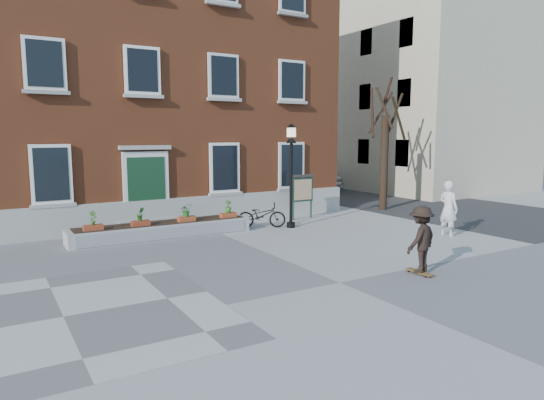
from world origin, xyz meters
TOP-DOWN VIEW (x-y plane):
  - ground at (0.00, 0.00)m, footprint 100.00×100.00m
  - checker_patch at (-6.00, 1.00)m, footprint 6.00×6.00m
  - bicycle at (1.83, 7.01)m, footprint 1.92×1.43m
  - parked_car at (10.89, 16.71)m, footprint 1.83×4.84m
  - bystander at (6.62, 2.32)m, footprint 0.51×0.74m
  - brick_building at (-2.00, 13.98)m, footprint 18.40×10.85m
  - planter_assembly at (-1.99, 7.18)m, footprint 6.20×1.12m
  - bare_tree at (9.01, 8.01)m, footprint 1.83×1.83m
  - side_street at (17.99, 19.78)m, footprint 15.20×36.00m
  - lamp_post at (2.81, 6.46)m, footprint 0.40×0.40m
  - notice_board at (4.21, 7.76)m, footprint 1.10×0.16m
  - skateboarder at (2.19, -0.48)m, footprint 1.20×0.86m

SIDE VIEW (x-z plane):
  - ground at x=0.00m, z-range 0.00..0.00m
  - checker_patch at x=-6.00m, z-range 0.00..0.01m
  - planter_assembly at x=-1.99m, z-range -0.27..0.88m
  - bicycle at x=1.83m, z-range 0.00..0.96m
  - parked_car at x=10.89m, z-range 0.00..1.58m
  - skateboarder at x=2.19m, z-range 0.03..1.79m
  - bystander at x=6.62m, z-range 0.00..1.95m
  - notice_board at x=4.21m, z-range 0.33..2.20m
  - lamp_post at x=2.81m, z-range 0.57..4.50m
  - bare_tree at x=9.01m, z-range -0.29..5.87m
  - brick_building at x=-2.00m, z-range 0.00..12.60m
  - side_street at x=17.99m, z-range -0.23..14.27m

